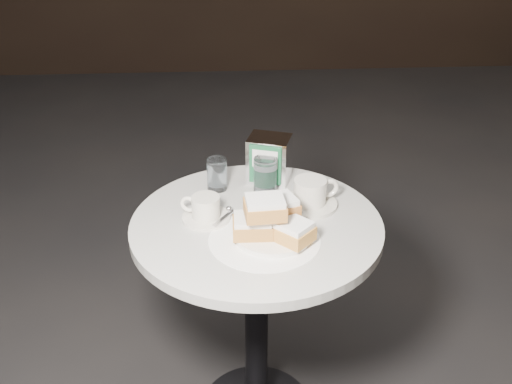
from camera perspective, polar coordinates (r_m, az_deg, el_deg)
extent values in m
cylinder|color=black|center=(2.00, 0.03, -11.98)|extent=(0.07, 0.07, 0.70)
cylinder|color=silver|center=(1.78, 0.04, -3.12)|extent=(0.70, 0.70, 0.03)
cylinder|color=white|center=(1.70, 0.75, -4.26)|extent=(0.38, 0.38, 0.00)
cylinder|color=white|center=(1.71, 1.51, -3.78)|extent=(0.26, 0.26, 0.02)
cube|color=#C0823B|center=(1.68, -0.31, -3.21)|extent=(0.11, 0.08, 0.04)
cube|color=white|center=(1.67, -0.31, -2.43)|extent=(0.10, 0.08, 0.02)
cube|color=gold|center=(1.67, 3.18, -3.63)|extent=(0.13, 0.13, 0.04)
cube|color=white|center=(1.65, 3.21, -2.85)|extent=(0.12, 0.12, 0.02)
cube|color=#BC7839|center=(1.70, 1.89, -1.57)|extent=(0.13, 0.11, 0.04)
cube|color=white|center=(1.69, 1.90, -0.79)|extent=(0.12, 0.10, 0.02)
cube|color=#C6843D|center=(1.64, 0.80, -1.58)|extent=(0.11, 0.09, 0.04)
cube|color=white|center=(1.62, 0.81, -0.77)|extent=(0.10, 0.08, 0.02)
cylinder|color=silver|center=(1.79, -4.44, -2.28)|extent=(0.17, 0.17, 0.01)
cylinder|color=silver|center=(1.77, -4.49, -1.31)|extent=(0.10, 0.10, 0.06)
cylinder|color=#996E53|center=(1.76, -4.52, -0.62)|extent=(0.09, 0.09, 0.00)
torus|color=white|center=(1.79, -6.02, -1.08)|extent=(0.05, 0.03, 0.05)
cube|color=silver|center=(1.77, -2.88, -2.32)|extent=(0.06, 0.08, 0.00)
sphere|color=#B7B7BC|center=(1.81, -2.41, -1.50)|extent=(0.02, 0.02, 0.02)
cylinder|color=beige|center=(1.85, 4.76, -1.07)|extent=(0.20, 0.20, 0.01)
cylinder|color=silver|center=(1.83, 4.82, 0.06)|extent=(0.11, 0.11, 0.07)
cylinder|color=#986A53|center=(1.82, 4.85, 0.87)|extent=(0.11, 0.11, 0.00)
torus|color=silver|center=(1.85, 6.53, 0.34)|extent=(0.06, 0.03, 0.06)
cube|color=silver|center=(1.83, 3.00, -1.13)|extent=(0.07, 0.10, 0.00)
sphere|color=silver|center=(1.87, 2.40, -0.22)|extent=(0.02, 0.02, 0.02)
cylinder|color=white|center=(1.92, -3.49, 1.60)|extent=(0.07, 0.07, 0.10)
cylinder|color=silver|center=(1.92, -3.48, 1.50)|extent=(0.06, 0.06, 0.08)
cylinder|color=white|center=(1.89, 0.82, 1.48)|extent=(0.09, 0.09, 0.11)
cylinder|color=white|center=(1.90, 0.82, 1.36)|extent=(0.08, 0.08, 0.09)
cube|color=white|center=(1.96, 1.18, 2.95)|extent=(0.15, 0.13, 0.14)
cube|color=#1A5C37|center=(1.91, 0.82, 2.41)|extent=(0.09, 0.03, 0.12)
cube|color=white|center=(1.90, 0.80, 2.92)|extent=(0.07, 0.03, 0.06)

